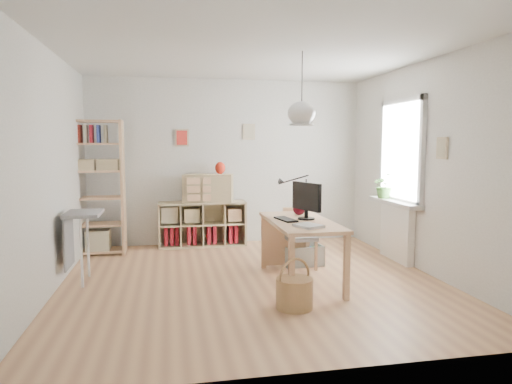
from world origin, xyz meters
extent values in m
plane|color=tan|center=(0.00, 0.00, 0.00)|extent=(4.50, 4.50, 0.00)
plane|color=white|center=(0.00, 2.25, 1.35)|extent=(4.50, 0.00, 4.50)
plane|color=white|center=(0.00, -2.25, 1.35)|extent=(4.50, 0.00, 4.50)
plane|color=white|center=(-2.25, 0.00, 1.35)|extent=(0.00, 4.50, 4.50)
plane|color=white|center=(2.25, 0.00, 1.35)|extent=(0.00, 4.50, 4.50)
plane|color=silver|center=(0.00, 0.00, 2.70)|extent=(4.50, 4.50, 0.00)
cylinder|color=black|center=(0.55, -0.15, 2.36)|extent=(0.01, 0.01, 0.68)
ellipsoid|color=white|center=(0.55, -0.15, 2.00)|extent=(0.32, 0.32, 0.27)
cube|color=white|center=(2.23, 0.60, 1.55)|extent=(0.03, 1.00, 1.30)
cube|color=silver|center=(2.21, 0.06, 1.55)|extent=(0.06, 0.08, 1.46)
cube|color=silver|center=(2.21, 1.14, 1.55)|extent=(0.06, 0.08, 1.46)
cube|color=silver|center=(2.21, 0.60, 2.24)|extent=(0.06, 1.16, 0.08)
cube|color=silver|center=(2.21, 0.60, 0.86)|extent=(0.06, 1.16, 0.08)
cube|color=white|center=(2.19, 0.60, 0.40)|extent=(0.10, 0.80, 0.80)
cube|color=silver|center=(2.14, 0.60, 0.83)|extent=(0.22, 1.20, 0.06)
cube|color=#DFAD80|center=(0.55, -0.15, 0.73)|extent=(0.70, 1.50, 0.04)
cube|color=#DFAD80|center=(0.25, -0.85, 0.35)|extent=(0.06, 0.06, 0.71)
cube|color=#DFAD80|center=(0.25, 0.55, 0.35)|extent=(0.06, 0.06, 0.71)
cube|color=#DFAD80|center=(0.85, -0.85, 0.35)|extent=(0.06, 0.06, 0.71)
cube|color=#DFAD80|center=(0.85, 0.55, 0.35)|extent=(0.06, 0.06, 0.71)
cube|color=tan|center=(-0.45, 2.04, 0.01)|extent=(1.40, 0.38, 0.03)
cube|color=tan|center=(-0.45, 2.04, 0.70)|extent=(1.40, 0.38, 0.03)
cube|color=tan|center=(-1.14, 2.04, 0.36)|extent=(0.03, 0.38, 0.72)
cube|color=tan|center=(0.23, 2.04, 0.36)|extent=(0.03, 0.38, 0.72)
cube|color=tan|center=(-0.45, 2.22, 0.36)|extent=(1.40, 0.02, 0.72)
cube|color=maroon|center=(-1.03, 2.06, 0.19)|extent=(0.06, 0.26, 0.30)
cube|color=maroon|center=(-0.94, 2.06, 0.19)|extent=(0.05, 0.26, 0.30)
cube|color=maroon|center=(-0.86, 2.06, 0.19)|extent=(0.05, 0.26, 0.30)
cube|color=maroon|center=(-0.67, 2.06, 0.19)|extent=(0.05, 0.26, 0.30)
cube|color=maroon|center=(-0.58, 2.06, 0.19)|extent=(0.05, 0.26, 0.30)
cube|color=maroon|center=(-0.35, 2.06, 0.19)|extent=(0.06, 0.26, 0.30)
cube|color=maroon|center=(-0.26, 2.06, 0.19)|extent=(0.06, 0.26, 0.30)
cube|color=maroon|center=(0.00, 2.06, 0.19)|extent=(0.06, 0.26, 0.30)
cube|color=maroon|center=(0.09, 2.06, 0.19)|extent=(0.05, 0.26, 0.30)
cube|color=#DFAD80|center=(-2.41, 1.80, 1.00)|extent=(0.04, 0.38, 2.00)
cube|color=#DFAD80|center=(-1.65, 1.80, 1.00)|extent=(0.04, 0.38, 2.00)
cube|color=#DFAD80|center=(-2.03, 1.80, 0.05)|extent=(0.76, 0.38, 0.03)
cube|color=#DFAD80|center=(-2.03, 1.80, 0.45)|extent=(0.76, 0.38, 0.03)
cube|color=#DFAD80|center=(-2.03, 1.80, 0.85)|extent=(0.76, 0.38, 0.03)
cube|color=#DFAD80|center=(-2.03, 1.80, 1.25)|extent=(0.76, 0.38, 0.03)
cube|color=#DFAD80|center=(-2.03, 1.80, 1.65)|extent=(0.76, 0.38, 0.03)
cube|color=#DFAD80|center=(-2.03, 1.80, 1.98)|extent=(0.76, 0.38, 0.03)
cube|color=navy|center=(-2.31, 1.80, 1.79)|extent=(0.04, 0.18, 0.26)
cube|color=maroon|center=(-2.23, 1.80, 1.79)|extent=(0.04, 0.18, 0.26)
cube|color=#BAAF8E|center=(-2.15, 1.80, 1.79)|extent=(0.04, 0.18, 0.26)
cube|color=maroon|center=(-2.07, 1.80, 1.79)|extent=(0.04, 0.18, 0.26)
cube|color=navy|center=(-1.97, 1.80, 1.79)|extent=(0.04, 0.18, 0.26)
cube|color=#BAAF8E|center=(-1.87, 1.80, 1.79)|extent=(0.04, 0.18, 0.26)
cube|color=gray|center=(-1.97, 0.35, 0.83)|extent=(0.40, 0.55, 0.04)
cylinder|color=white|center=(-1.97, 0.13, 0.41)|extent=(0.03, 0.03, 0.82)
cylinder|color=white|center=(-1.97, 0.57, 0.41)|extent=(0.03, 0.03, 0.82)
cube|color=gray|center=(-2.15, 0.35, 0.50)|extent=(0.02, 0.50, 0.62)
cube|color=gray|center=(0.73, 0.47, 0.42)|extent=(0.39, 0.39, 0.06)
cube|color=#DFAD80|center=(0.57, 0.30, 0.19)|extent=(0.03, 0.03, 0.39)
cube|color=#DFAD80|center=(0.57, 0.64, 0.19)|extent=(0.03, 0.03, 0.39)
cube|color=#DFAD80|center=(0.90, 0.30, 0.19)|extent=(0.03, 0.03, 0.39)
cube|color=#DFAD80|center=(0.90, 0.64, 0.19)|extent=(0.03, 0.03, 0.39)
cube|color=#DFAD80|center=(0.73, 0.65, 0.62)|extent=(0.39, 0.03, 0.35)
cylinder|color=#AF814F|center=(0.25, -0.97, 0.15)|extent=(0.37, 0.37, 0.31)
torus|color=#AF814F|center=(0.25, -0.97, 0.33)|extent=(0.36, 0.16, 0.38)
cube|color=silver|center=(0.80, 0.63, 0.01)|extent=(0.55, 0.39, 0.02)
cube|color=silver|center=(0.55, 0.62, 0.14)|extent=(0.04, 0.37, 0.27)
cube|color=silver|center=(1.06, 0.64, 0.14)|extent=(0.04, 0.37, 0.27)
cube|color=silver|center=(0.81, 0.46, 0.14)|extent=(0.53, 0.05, 0.27)
cube|color=silver|center=(0.80, 0.80, 0.14)|extent=(0.53, 0.05, 0.27)
cube|color=silver|center=(0.79, 0.96, 0.39)|extent=(0.54, 0.20, 0.34)
sphere|color=yellow|center=(0.68, 0.57, 0.20)|extent=(0.12, 0.12, 0.12)
sphere|color=#1955B2|center=(0.89, 0.68, 0.20)|extent=(0.12, 0.12, 0.12)
sphere|color=#B74416|center=(0.79, 0.61, 0.20)|extent=(0.12, 0.12, 0.12)
sphere|color=#348E33|center=(0.95, 0.57, 0.20)|extent=(0.12, 0.12, 0.12)
cylinder|color=black|center=(0.64, -0.08, 0.76)|extent=(0.20, 0.20, 0.02)
cylinder|color=black|center=(0.64, -0.08, 0.81)|extent=(0.05, 0.05, 0.09)
cube|color=black|center=(0.64, -0.08, 1.03)|extent=(0.22, 0.49, 0.33)
cube|color=black|center=(0.38, -0.10, 0.76)|extent=(0.21, 0.41, 0.02)
cylinder|color=black|center=(0.82, 0.52, 0.77)|extent=(0.06, 0.06, 0.04)
cylinder|color=black|center=(0.82, 0.52, 0.98)|extent=(0.02, 0.02, 0.42)
cone|color=black|center=(0.47, 0.43, 1.17)|extent=(0.10, 0.07, 0.10)
sphere|color=#4F0A1B|center=(0.65, 0.26, 0.83)|extent=(0.16, 0.16, 0.16)
cube|color=silver|center=(0.51, -0.58, 0.76)|extent=(0.33, 0.35, 0.03)
cube|color=tan|center=(-0.35, 2.04, 0.94)|extent=(0.84, 0.52, 0.45)
ellipsoid|color=#9B1A0C|center=(-0.15, 2.04, 1.26)|extent=(0.16, 0.16, 0.20)
imported|color=#2D5720|center=(2.12, 0.87, 1.05)|extent=(0.37, 0.33, 0.37)
camera|label=1|loc=(-0.97, -5.27, 1.65)|focal=32.00mm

